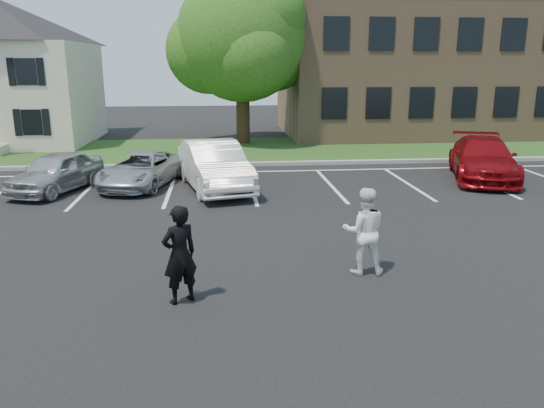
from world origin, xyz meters
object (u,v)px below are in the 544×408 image
Objects in this scene: man_black_suit at (180,255)px; man_white_shirt at (364,231)px; tree at (244,39)px; car_silver_west at (56,172)px; car_silver_minivan at (141,170)px; office_building at (466,64)px; car_white_sedan at (214,166)px; car_red_compact at (483,159)px.

man_black_suit is 1.01× the size of man_white_shirt.
tree is at bearing -78.96° from man_white_shirt.
man_white_shirt is 11.59m from car_silver_west.
car_silver_minivan is (2.72, 0.52, -0.07)m from car_silver_west.
tree is 4.90× the size of man_white_shirt.
man_black_suit reaches higher than man_white_shirt.
man_black_suit reaches higher than car_silver_minivan.
man_black_suit is 9.81m from car_silver_minivan.
office_building is at bearing -112.72° from man_white_shirt.
office_building is at bearing 15.14° from tree.
car_silver_west is 5.28m from car_white_sedan.
tree reaches higher than man_black_suit.
office_building reaches higher than man_black_suit.
tree is at bearing 82.23° from car_silver_minivan.
car_white_sedan is (-3.05, 7.85, -0.08)m from man_white_shirt.
man_white_shirt is 0.35× the size of car_red_compact.
car_red_compact is (9.91, 0.71, -0.06)m from car_white_sedan.
man_white_shirt is at bearing -85.33° from tree.
car_red_compact is (15.19, 0.50, 0.09)m from car_silver_west.
office_building is 4.54× the size of car_white_sedan.
tree reaches higher than man_white_shirt.
tree is 13.15m from car_silver_west.
car_white_sedan is (-15.28, -14.13, -3.35)m from office_building.
car_red_compact is at bearing -8.88° from car_white_sedan.
office_building is 22.59m from car_silver_minivan.
office_building is at bearing 29.79° from car_white_sedan.
tree is 19.91m from man_black_suit.
car_silver_west is 15.20m from car_red_compact.
car_white_sedan reaches higher than car_red_compact.
car_white_sedan is 0.95× the size of car_red_compact.
car_white_sedan is (5.27, -0.21, 0.15)m from car_silver_west.
tree is at bearing 77.18° from car_silver_west.
office_building is 2.55× the size of tree.
man_black_suit is at bearing -41.66° from car_silver_west.
office_building is at bearing 52.17° from car_silver_minivan.
car_silver_minivan is at bearing -143.07° from office_building.
office_building reaches higher than car_white_sedan.
car_silver_minivan is (-5.61, 8.58, -0.31)m from man_white_shirt.
man_white_shirt is 8.42m from car_white_sedan.
car_silver_west is at bearing -123.79° from tree.
car_white_sedan reaches higher than car_silver_west.
man_black_suit is (-15.85, -23.00, -3.25)m from office_building.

